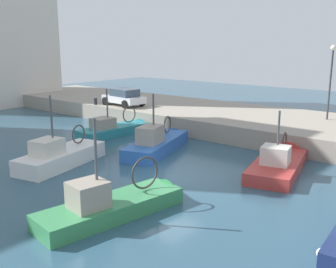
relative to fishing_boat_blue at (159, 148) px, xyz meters
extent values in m
plane|color=#2D5166|center=(-3.35, -3.60, -0.14)|extent=(80.00, 80.00, 0.00)
cube|color=#9E9384|center=(8.15, -3.60, 0.46)|extent=(9.00, 56.00, 1.20)
cube|color=#2D60B7|center=(-0.29, -0.10, -0.14)|extent=(6.11, 3.51, 1.44)
cone|color=#2D60B7|center=(2.83, 0.92, -0.14)|extent=(1.35, 1.80, 1.60)
cube|color=#B2A893|center=(-0.29, -0.10, 0.51)|extent=(5.85, 3.30, 0.08)
cube|color=gray|center=(-1.18, -0.39, 1.05)|extent=(1.85, 1.54, 0.99)
cylinder|color=#4C4C51|center=(-0.73, -0.24, 1.90)|extent=(0.10, 0.10, 2.77)
torus|color=#3F3833|center=(1.27, 0.41, 1.15)|extent=(1.03, 0.40, 1.06)
sphere|color=white|center=(-2.26, 0.29, 0.08)|extent=(0.32, 0.32, 0.32)
cube|color=#BC3833|center=(0.67, -7.10, -0.14)|extent=(5.81, 3.27, 1.18)
cone|color=#BC3833|center=(3.67, -6.37, -0.14)|extent=(1.31, 1.99, 1.83)
cube|color=#896B4C|center=(0.67, -7.10, 0.39)|extent=(5.56, 3.06, 0.08)
cube|color=beige|center=(0.01, -7.27, 0.87)|extent=(1.39, 1.48, 0.88)
cylinder|color=#4C4C51|center=(0.33, -7.19, 1.67)|extent=(0.10, 0.10, 2.55)
torus|color=#3F3833|center=(2.16, -6.74, 1.02)|extent=(1.02, 0.32, 1.03)
sphere|color=white|center=(-1.20, -6.41, 0.04)|extent=(0.32, 0.32, 0.32)
cube|color=#388951|center=(-7.98, -4.68, -0.14)|extent=(5.77, 2.45, 1.21)
cone|color=#388951|center=(-4.87, -5.13, -0.14)|extent=(1.10, 1.62, 1.51)
cube|color=#896B4C|center=(-7.98, -4.68, 0.41)|extent=(5.53, 2.28, 0.08)
cube|color=gray|center=(-8.90, -4.55, 0.92)|extent=(1.37, 1.27, 0.95)
cylinder|color=#4C4C51|center=(-8.54, -4.60, 1.99)|extent=(0.10, 0.10, 3.16)
torus|color=#3F3833|center=(-6.43, -4.90, 1.16)|extent=(1.29, 0.26, 1.29)
sphere|color=white|center=(-9.51, -3.53, 0.05)|extent=(0.32, 0.32, 0.32)
cube|color=white|center=(-5.45, 1.90, -0.14)|extent=(5.38, 2.91, 1.59)
cone|color=white|center=(-2.62, 2.56, -0.14)|extent=(1.24, 1.77, 1.61)
cube|color=#9E7A51|center=(-5.45, 1.90, 0.58)|extent=(5.15, 2.72, 0.08)
cube|color=beige|center=(-6.38, 1.68, 1.03)|extent=(1.63, 1.45, 0.82)
cylinder|color=#4C4C51|center=(-5.97, 1.78, 2.06)|extent=(0.10, 0.10, 2.96)
torus|color=#3F3833|center=(-4.06, 2.22, 1.21)|extent=(1.03, 0.32, 1.04)
sphere|color=white|center=(-7.17, 2.50, 0.10)|extent=(0.32, 0.32, 0.32)
sphere|color=white|center=(-6.12, -11.60, 0.07)|extent=(0.32, 0.32, 0.32)
cube|color=teal|center=(0.99, 5.00, -0.14)|extent=(5.29, 1.98, 1.19)
cone|color=teal|center=(3.94, 4.84, -0.14)|extent=(0.98, 1.58, 1.54)
cube|color=#9E7A51|center=(0.99, 5.00, 0.40)|extent=(5.07, 1.83, 0.08)
cube|color=gray|center=(0.10, 5.04, 0.80)|extent=(1.46, 1.26, 0.72)
cylinder|color=#4C4C51|center=(0.51, 5.02, 1.73)|extent=(0.10, 0.10, 2.66)
torus|color=#3F3833|center=(2.44, 4.92, 1.10)|extent=(1.19, 0.14, 1.18)
sphere|color=white|center=(-0.53, 6.02, 0.04)|extent=(0.32, 0.32, 0.32)
cube|color=silver|center=(5.18, 8.36, 1.59)|extent=(2.06, 3.97, 0.51)
cube|color=#384756|center=(5.16, 8.17, 2.14)|extent=(1.69, 2.28, 0.58)
cylinder|color=black|center=(4.47, 9.74, 1.38)|extent=(0.28, 0.66, 0.64)
cylinder|color=black|center=(6.15, 9.57, 1.38)|extent=(0.28, 0.66, 0.64)
cylinder|color=black|center=(4.21, 7.15, 1.38)|extent=(0.28, 0.66, 0.64)
cylinder|color=black|center=(5.89, 6.98, 1.38)|extent=(0.28, 0.66, 0.64)
cylinder|color=#2D2D33|center=(4.00, 10.40, 1.34)|extent=(0.28, 0.28, 0.55)
cylinder|color=#38383D|center=(9.65, -6.39, 3.31)|extent=(0.12, 0.12, 4.50)
sphere|color=#F2EACC|center=(9.65, -6.39, 5.71)|extent=(0.36, 0.36, 0.36)
camera|label=1|loc=(-16.94, -14.83, 6.01)|focal=42.34mm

